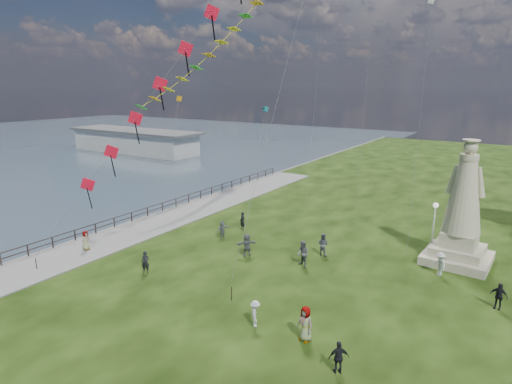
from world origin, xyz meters
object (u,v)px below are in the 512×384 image
Objects in this scene: lamppost at (434,218)px; person_5 at (222,229)px; statue at (462,218)px; person_2 at (255,314)px; person_8 at (440,264)px; person_4 at (305,324)px; person_3 at (339,357)px; person_0 at (145,262)px; person_7 at (323,244)px; pier_pavilion at (134,141)px; person_6 at (242,221)px; person_9 at (499,296)px; person_11 at (247,245)px; person_1 at (303,254)px; person_10 at (86,242)px.

lamppost reaches higher than person_5.
statue is 17.32m from person_2.
person_8 reaches higher than person_5.
person_2 is 2.87m from person_4.
statue is 16.85m from person_3.
person_7 is (8.99, 9.56, 0.10)m from person_0.
person_8 is at bearing -164.16° from person_7.
statue is (62.96, -25.31, 1.57)m from pier_pavilion.
person_6 is at bearing -1.25° from person_7.
person_9 is at bearing 7.14° from person_6.
person_4 is at bearing -120.97° from person_5.
pier_pavilion is 19.48× the size of person_0.
lamppost is at bearing -130.50° from person_3.
person_5 is at bearing -78.18° from person_6.
pier_pavilion is at bearing -157.93° from person_8.
person_11 reaches higher than person_0.
person_6 reaches higher than person_3.
person_1 reaches higher than person_9.
person_7 is (-7.00, -4.09, -2.20)m from lamppost.
person_6 is at bearing 1.57° from person_2.
person_1 is at bearing 131.40° from person_4.
person_2 is at bearing -40.40° from person_0.
person_6 is (45.62, -27.95, -1.03)m from pier_pavilion.
pier_pavilion reaches higher than person_5.
person_6 is 0.97× the size of person_8.
person_4 is 11.53m from person_11.
person_3 reaches higher than person_10.
person_2 is 0.83× the size of person_11.
person_6 is (-17.34, -2.64, -2.60)m from statue.
person_6 is at bearing -179.84° from person_1.
person_7 is (54.14, -29.46, -0.97)m from pier_pavilion.
person_7 is (-3.94, 10.84, -0.06)m from person_4.
person_1 is 1.29× the size of person_2.
lamppost reaches higher than person_11.
pier_pavilion is 59.25m from person_11.
statue reaches higher than person_4.
person_6 is at bearing 55.90° from person_0.
statue reaches higher than person_5.
lamppost is 2.56× the size of person_8.
lamppost reaches higher than person_0.
lamppost is 2.65× the size of person_9.
person_2 is (-5.91, -15.20, -2.34)m from lamppost.
lamppost is 2.24× the size of person_1.
person_9 is 1.04× the size of person_10.
person_3 is at bearing -51.19° from person_8.
person_8 is at bearing -136.02° from person_3.
lamppost is 21.15m from person_0.
statue is 10.07m from person_7.
lamppost reaches higher than person_3.
person_7 reaches higher than person_10.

